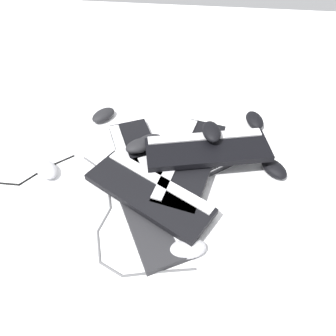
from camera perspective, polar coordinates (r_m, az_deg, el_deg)
ground_plane at (r=1.15m, az=3.01°, el=-3.11°), size 3.20×3.20×0.00m
keyboard_0 at (r=1.08m, az=-3.60°, el=-6.75°), size 0.46×0.34×0.03m
keyboard_1 at (r=1.20m, az=3.68°, el=0.33°), size 0.38×0.44×0.03m
keyboard_2 at (r=1.22m, az=-4.94°, el=1.30°), size 0.46×0.32×0.03m
keyboard_3 at (r=1.08m, az=-3.32°, el=-4.36°), size 0.35×0.46×0.03m
keyboard_4 at (r=1.17m, az=3.94°, el=1.11°), size 0.46×0.25×0.03m
keyboard_5 at (r=1.18m, az=6.90°, el=3.30°), size 0.25×0.46×0.03m
mouse_0 at (r=1.22m, az=-4.97°, el=3.91°), size 0.12×0.13×0.04m
mouse_1 at (r=1.26m, az=-20.46°, el=-0.16°), size 0.12×0.12×0.04m
mouse_2 at (r=0.99m, az=3.47°, el=-13.82°), size 0.09×0.12×0.04m
mouse_3 at (r=1.20m, az=7.58°, el=6.31°), size 0.12×0.09×0.04m
mouse_4 at (r=1.24m, az=-3.36°, el=4.60°), size 0.12×0.13×0.04m
mouse_5 at (r=1.24m, az=17.98°, el=-0.05°), size 0.13×0.12×0.04m
mouse_6 at (r=1.43m, az=-11.20°, el=9.05°), size 0.13×0.12×0.04m
mouse_7 at (r=1.43m, az=14.84°, el=8.10°), size 0.12×0.09×0.04m
cable_0 at (r=1.07m, az=-8.90°, el=-9.47°), size 0.45×0.45×0.01m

